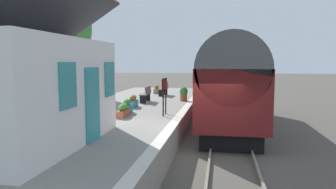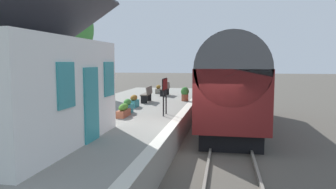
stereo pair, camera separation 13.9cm
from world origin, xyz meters
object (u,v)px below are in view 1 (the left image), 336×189
Objects in this scene: planter_by_door at (133,101)px; tree_behind_building at (61,28)px; bench_by_lamp at (164,88)px; station_building at (10,87)px; train at (229,82)px; planter_bench_left at (184,94)px; station_sign_board at (164,87)px; planter_under_sign at (127,106)px; planter_corner_building at (157,89)px; bench_near_building at (146,94)px; planter_edge_far at (123,110)px.

tree_behind_building is (4.93, 6.36, 4.18)m from planter_by_door.
tree_behind_building reaches higher than bench_by_lamp.
bench_by_lamp is at bearing -8.12° from station_building.
train is 7.67× the size of bench_by_lamp.
bench_by_lamp is 3.13m from planter_bench_left.
station_sign_board is (-7.63, -1.42, 0.71)m from bench_by_lamp.
tree_behind_building is at bearing 50.18° from station_sign_board.
station_building reaches higher than planter_under_sign.
planter_under_sign is (-8.83, -0.49, 0.01)m from planter_corner_building.
planter_corner_building is 9.36m from station_sign_board.
bench_by_lamp is at bearing -84.06° from tree_behind_building.
planter_by_door is at bearing -10.27° from station_building.
station_building is 7.13× the size of planter_corner_building.
station_building is at bearing 161.29° from planter_bench_left.
station_building reaches higher than bench_near_building.
planter_bench_left is at bearing -148.26° from bench_by_lamp.
station_sign_board is (5.36, -3.27, -0.38)m from station_building.
station_building reaches higher than planter_bench_left.
bench_by_lamp is at bearing -5.30° from planter_by_door.
bench_near_building reaches higher than planter_bench_left.
tree_behind_building reaches higher than planter_bench_left.
planter_edge_far is 0.90m from planter_under_sign.
bench_near_building is 0.90× the size of station_sign_board.
station_building is 3.70× the size of station_sign_board.
train is 13.37× the size of planter_bench_left.
planter_bench_left reaches higher than planter_by_door.
planter_edge_far is 5.94m from planter_bench_left.
planter_corner_building is 1.01× the size of planter_bench_left.
planter_corner_building is (4.98, 0.43, -0.19)m from bench_near_building.
train is 12.12m from tree_behind_building.
station_sign_board is at bearing -129.82° from tree_behind_building.
station_building is 7.17× the size of planter_bench_left.
planter_by_door is (7.35, -1.33, -1.27)m from station_building.
train reaches higher than planter_under_sign.
bench_by_lamp is 7.99m from tree_behind_building.
station_building is 7.99× the size of planter_under_sign.
planter_by_door is (-7.06, -0.27, 0.01)m from planter_corner_building.
bench_by_lamp is 7.80m from station_sign_board.
planter_bench_left is 0.52× the size of station_sign_board.
bench_near_building is at bearing 174.16° from bench_by_lamp.
train reaches higher than planter_bench_left.
tree_behind_building reaches higher than station_building.
station_building is 13.58m from tree_behind_building.
planter_corner_building is 7.07m from planter_by_door.
planter_edge_far is (-4.74, -0.18, -0.22)m from bench_near_building.
bench_near_building is 4.75m from planter_edge_far.
planter_by_door is (-2.99, 2.17, -0.13)m from planter_bench_left.
tree_behind_building is at bearing 41.41° from planter_edge_far.
planter_by_door is 1.78m from planter_under_sign.
station_sign_board reaches higher than planter_under_sign.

